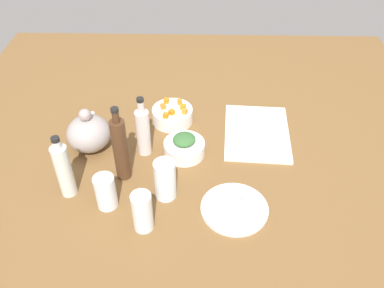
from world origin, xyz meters
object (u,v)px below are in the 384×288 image
Objects in this scene: bottle_0 at (143,131)px; bottle_1 at (64,170)px; plate_tofu at (234,209)px; teapot at (89,133)px; bottle_2 at (120,149)px; drinking_glass_0 at (106,192)px; cutting_board at (257,133)px; drinking_glass_1 at (165,180)px; bowl_carrots at (172,115)px; bowl_greens at (184,148)px; drinking_glass_2 at (142,212)px.

bottle_1 is at bearing 132.60° from bottle_0.
teapot is at bearing 60.43° from plate_tofu.
plate_tofu is 0.75× the size of bottle_2.
drinking_glass_0 is (-24.69, 8.64, -3.62)cm from bottle_0.
drinking_glass_1 reaches higher than cutting_board.
bowl_carrots is 0.91× the size of teapot.
cutting_board is at bearing -65.85° from bowl_greens.
drinking_glass_2 is (-43.94, 36.94, 6.03)cm from cutting_board.
bottle_1 is at bearing 62.68° from drinking_glass_2.
drinking_glass_1 is at bearing -179.68° from bowl_carrots.
bottle_2 is (-14.08, -13.85, 5.29)cm from teapot.
bowl_greens is 20.64cm from drinking_glass_1.
cutting_board is at bearing -45.05° from drinking_glass_1.
bottle_1 is at bearing 141.45° from bowl_carrots.
teapot is 41.61cm from drinking_glass_2.
bottle_2 is 23.19cm from drinking_glass_2.
plate_tofu is at bearing -75.57° from drinking_glass_2.
bowl_carrots is 0.68× the size of bottle_0.
plate_tofu is at bearing -119.57° from teapot.
drinking_glass_0 is (-12.65, 3.12, -6.10)cm from bottle_2.
bottle_0 is 29.39cm from bottle_1.
drinking_glass_2 is (-12.54, 5.48, -0.21)cm from drinking_glass_1.
bowl_carrots is 49.06cm from bottle_1.
bowl_greens is 19.52cm from bowl_carrots.
bottle_0 is at bearing 49.10° from plate_tofu.
cutting_board is 2.47× the size of drinking_glass_2.
cutting_board is at bearing -63.17° from bottle_2.
bowl_greens is at bearing -59.72° from bottle_2.
bowl_greens is 1.05× the size of drinking_glass_1.
bowl_carrots is at bearing -21.99° from drinking_glass_0.
bottle_0 is at bearing 5.86° from drinking_glass_2.
bottle_1 is 18.04cm from bottle_2.
cutting_board is at bearing -53.80° from drinking_glass_0.
bottle_0 is at bearing -96.02° from teapot.
cutting_board is at bearing -40.05° from drinking_glass_2.
drinking_glass_0 is at bearing -158.12° from teapot.
bowl_greens is at bearing -43.20° from drinking_glass_0.
bottle_2 reaches higher than plate_tofu.
drinking_glass_2 is at bearing 139.95° from cutting_board.
drinking_glass_0 is at bearing 160.70° from bottle_0.
cutting_board is 60.87cm from drinking_glass_0.
bowl_greens is 24.30cm from bottle_2.
bottle_2 is at bearing -64.01° from bottle_1.
bottle_0 reaches higher than bottle_1.
bottle_0 is 1.68× the size of drinking_glass_1.
drinking_glass_2 reaches higher than plate_tofu.
drinking_glass_1 is (4.42, -17.49, 1.08)cm from drinking_glass_0.
teapot is 1.30× the size of drinking_glass_2.
bottle_0 is 1.73× the size of drinking_glass_2.
drinking_glass_0 reaches higher than bowl_greens.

